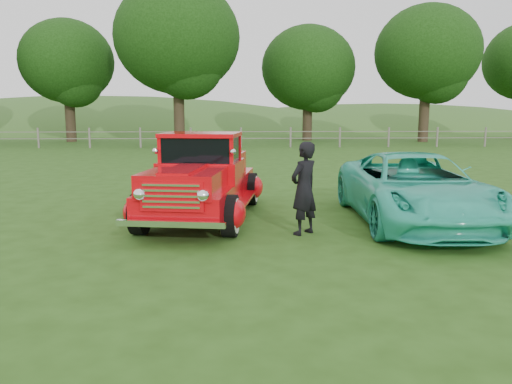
{
  "coord_description": "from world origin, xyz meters",
  "views": [
    {
      "loc": [
        -0.3,
        -8.12,
        2.23
      ],
      "look_at": [
        0.08,
        1.2,
        0.7
      ],
      "focal_mm": 35.0,
      "sensor_mm": 36.0,
      "label": 1
    }
  ],
  "objects_px": {
    "tree_near_west": "(177,38)",
    "man": "(304,188)",
    "tree_mid_east": "(427,52)",
    "red_pickup": "(202,180)",
    "tree_mid_west": "(67,62)",
    "tree_near_east": "(308,68)",
    "teal_sedan": "(414,188)"
  },
  "relations": [
    {
      "from": "tree_near_west",
      "to": "tree_mid_east",
      "type": "height_order",
      "value": "tree_near_west"
    },
    {
      "from": "tree_near_west",
      "to": "tree_near_east",
      "type": "height_order",
      "value": "tree_near_west"
    },
    {
      "from": "man",
      "to": "tree_mid_east",
      "type": "bearing_deg",
      "value": -157.19
    },
    {
      "from": "tree_mid_east",
      "to": "teal_sedan",
      "type": "distance_m",
      "value": 27.82
    },
    {
      "from": "tree_near_east",
      "to": "tree_mid_east",
      "type": "bearing_deg",
      "value": -14.04
    },
    {
      "from": "tree_mid_west",
      "to": "red_pickup",
      "type": "distance_m",
      "value": 28.48
    },
    {
      "from": "tree_near_west",
      "to": "red_pickup",
      "type": "relative_size",
      "value": 2.01
    },
    {
      "from": "red_pickup",
      "to": "man",
      "type": "xyz_separation_m",
      "value": [
        1.92,
        -1.48,
        0.05
      ]
    },
    {
      "from": "tree_near_east",
      "to": "red_pickup",
      "type": "bearing_deg",
      "value": -102.6
    },
    {
      "from": "tree_near_east",
      "to": "man",
      "type": "bearing_deg",
      "value": -98.2
    },
    {
      "from": "tree_mid_west",
      "to": "tree_near_west",
      "type": "bearing_deg",
      "value": -20.56
    },
    {
      "from": "tree_near_west",
      "to": "tree_mid_east",
      "type": "xyz_separation_m",
      "value": [
        17.0,
        2.0,
        -0.62
      ]
    },
    {
      "from": "teal_sedan",
      "to": "tree_mid_west",
      "type": "bearing_deg",
      "value": 121.57
    },
    {
      "from": "teal_sedan",
      "to": "tree_mid_east",
      "type": "bearing_deg",
      "value": 70.68
    },
    {
      "from": "tree_near_west",
      "to": "red_pickup",
      "type": "xyz_separation_m",
      "value": [
        3.0,
        -22.83,
        -6.0
      ]
    },
    {
      "from": "tree_near_west",
      "to": "tree_mid_east",
      "type": "bearing_deg",
      "value": 6.71
    },
    {
      "from": "tree_mid_east",
      "to": "teal_sedan",
      "type": "height_order",
      "value": "tree_mid_east"
    },
    {
      "from": "tree_mid_east",
      "to": "red_pickup",
      "type": "distance_m",
      "value": 29.01
    },
    {
      "from": "red_pickup",
      "to": "teal_sedan",
      "type": "xyz_separation_m",
      "value": [
        4.23,
        -0.64,
        -0.1
      ]
    },
    {
      "from": "tree_near_east",
      "to": "tree_mid_east",
      "type": "height_order",
      "value": "tree_mid_east"
    },
    {
      "from": "tree_near_west",
      "to": "tree_mid_west",
      "type": "bearing_deg",
      "value": 159.44
    },
    {
      "from": "tree_mid_east",
      "to": "tree_near_east",
      "type": "bearing_deg",
      "value": 165.96
    },
    {
      "from": "tree_mid_west",
      "to": "teal_sedan",
      "type": "xyz_separation_m",
      "value": [
        15.23,
        -26.47,
        -4.86
      ]
    },
    {
      "from": "tree_near_west",
      "to": "tree_mid_east",
      "type": "relative_size",
      "value": 1.1
    },
    {
      "from": "tree_mid_west",
      "to": "tree_mid_east",
      "type": "distance_m",
      "value": 25.03
    },
    {
      "from": "tree_mid_west",
      "to": "tree_near_west",
      "type": "relative_size",
      "value": 0.81
    },
    {
      "from": "teal_sedan",
      "to": "man",
      "type": "xyz_separation_m",
      "value": [
        -2.32,
        -0.84,
        0.15
      ]
    },
    {
      "from": "tree_near_east",
      "to": "tree_mid_east",
      "type": "distance_m",
      "value": 8.3
    },
    {
      "from": "tree_near_west",
      "to": "tree_near_east",
      "type": "bearing_deg",
      "value": 23.96
    },
    {
      "from": "tree_near_west",
      "to": "man",
      "type": "distance_m",
      "value": 25.51
    },
    {
      "from": "tree_mid_west",
      "to": "tree_near_east",
      "type": "height_order",
      "value": "tree_mid_west"
    },
    {
      "from": "tree_mid_west",
      "to": "tree_mid_east",
      "type": "height_order",
      "value": "tree_mid_east"
    }
  ]
}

